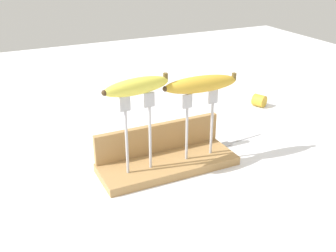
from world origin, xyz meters
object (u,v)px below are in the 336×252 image
Objects in this scene: fork_stand_right at (200,119)px; banana_chunk_near at (259,101)px; banana_raised_left at (137,86)px; banana_raised_right at (201,84)px; fork_stand_left at (138,127)px; fork_fallen_near at (235,141)px.

fork_stand_right is 3.19× the size of banana_chunk_near.
banana_raised_left is (-0.17, -0.00, 0.11)m from fork_stand_right.
banana_raised_right is at bearing 0.00° from banana_raised_left.
fork_stand_left is 0.10m from banana_raised_left.
banana_chunk_near is at bearing 25.02° from banana_raised_left.
fork_fallen_near is 2.77× the size of banana_chunk_near.
fork_stand_right is at bearing -146.43° from banana_chunk_near.
fork_stand_left reaches higher than fork_fallen_near.
banana_raised_right reaches higher than banana_chunk_near.
fork_stand_left is at bearing -154.98° from banana_chunk_near.
banana_raised_right is at bearing 176.06° from fork_stand_right.
fork_stand_right reaches higher than fork_fallen_near.
banana_raised_left is at bearing -180.00° from banana_raised_right.
banana_raised_left reaches higher than fork_fallen_near.
banana_raised_left reaches higher than banana_raised_right.
banana_raised_left is at bearing -169.34° from fork_fallen_near.
fork_fallen_near is (0.33, 0.06, -0.24)m from banana_raised_left.
fork_stand_left is 0.99× the size of banana_raised_right.
fork_stand_left is 0.17m from fork_stand_right.
fork_stand_right reaches higher than banana_chunk_near.
banana_raised_left is 1.11× the size of fork_fallen_near.
fork_fallen_near is at bearing 10.66° from banana_raised_left.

